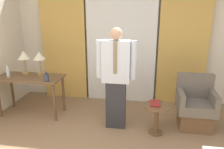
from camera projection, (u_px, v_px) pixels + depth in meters
wall_back at (122, 36)px, 4.47m from camera, size 10.00×0.06×2.70m
curtain_sheer_center at (121, 40)px, 4.37m from camera, size 1.40×0.06×2.58m
curtain_drape_left at (63, 39)px, 4.55m from camera, size 0.94×0.06×2.58m
curtain_drape_right at (184, 41)px, 4.19m from camera, size 0.94×0.06×2.58m
desk at (30, 82)px, 3.96m from camera, size 1.18×0.54×0.72m
table_lamp_left at (24, 57)px, 3.99m from camera, size 0.22×0.22×0.44m
table_lamp_right at (39, 57)px, 3.94m from camera, size 0.22×0.22×0.44m
bottle_near_edge at (47, 78)px, 3.66m from camera, size 0.07×0.07×0.17m
bottle_by_lamp at (8, 72)px, 3.90m from camera, size 0.06×0.06×0.22m
person at (116, 76)px, 3.43m from camera, size 0.62×0.21×1.64m
armchair at (195, 107)px, 3.59m from camera, size 0.59×0.54×0.87m
side_table at (156, 114)px, 3.39m from camera, size 0.41×0.41×0.48m
book at (155, 103)px, 3.37m from camera, size 0.15×0.23×0.03m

